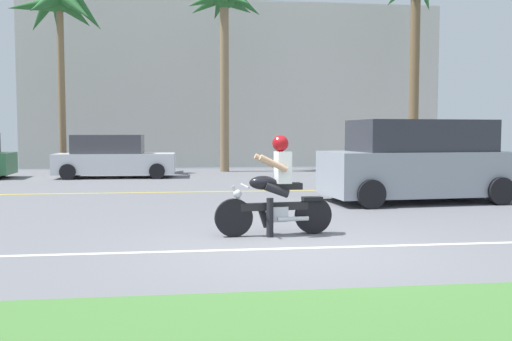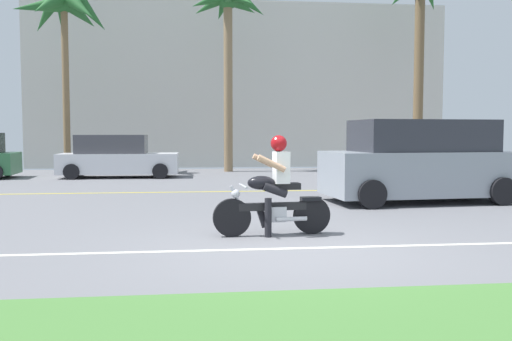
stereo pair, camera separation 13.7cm
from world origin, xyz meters
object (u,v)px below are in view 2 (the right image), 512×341
Objects in this scene: motorcyclist at (274,193)px; suv_nearby at (419,162)px; parked_car_1 at (117,158)px; palm_tree_0 at (228,14)px; palm_tree_1 at (64,14)px.

motorcyclist is 0.41× the size of suv_nearby.
parked_car_1 is 0.55× the size of palm_tree_0.
suv_nearby is 0.59× the size of palm_tree_0.
motorcyclist is 16.10m from palm_tree_0.
palm_tree_1 is at bearing 113.74° from motorcyclist.
palm_tree_0 is at bearing 109.21° from suv_nearby.
palm_tree_0 is at bearing 32.37° from parked_car_1.
motorcyclist is 12.85m from parked_car_1.
suv_nearby is 1.08× the size of parked_car_1.
palm_tree_1 is (-6.59, -0.59, -0.29)m from palm_tree_0.
parked_car_1 is at bearing -147.63° from palm_tree_0.
palm_tree_0 reaches higher than motorcyclist.
motorcyclist is at bearing -91.06° from palm_tree_0.
parked_car_1 is 7.84m from palm_tree_0.
parked_car_1 is at bearing 134.68° from suv_nearby.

